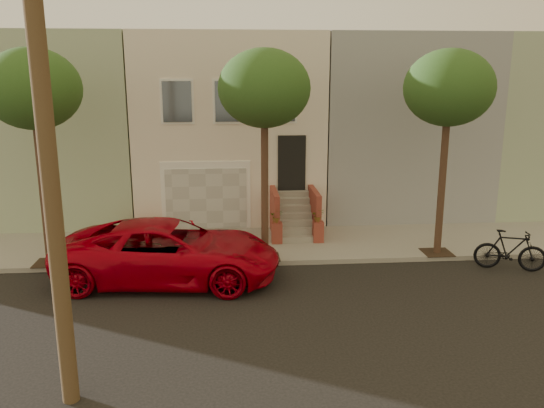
{
  "coord_description": "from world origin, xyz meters",
  "views": [
    {
      "loc": [
        -0.09,
        -12.3,
        5.8
      ],
      "look_at": [
        1.15,
        3.0,
        2.07
      ],
      "focal_mm": 36.36,
      "sensor_mm": 36.0,
      "label": 1
    }
  ],
  "objects": [
    {
      "name": "ground",
      "position": [
        0.0,
        0.0,
        0.0
      ],
      "size": [
        90.0,
        90.0,
        0.0
      ],
      "primitive_type": "plane",
      "color": "black",
      "rests_on": "ground"
    },
    {
      "name": "pickup_truck",
      "position": [
        -1.79,
        2.55,
        0.86
      ],
      "size": [
        6.43,
        3.43,
        1.72
      ],
      "primitive_type": "imported",
      "rotation": [
        0.0,
        0.0,
        1.48
      ],
      "color": "#B10011",
      "rests_on": "ground"
    },
    {
      "name": "house_row",
      "position": [
        0.0,
        11.19,
        3.64
      ],
      "size": [
        33.1,
        11.7,
        7.0
      ],
      "color": "beige",
      "rests_on": "sidewalk"
    },
    {
      "name": "tree_left",
      "position": [
        -5.5,
        3.9,
        5.26
      ],
      "size": [
        2.7,
        2.57,
        6.3
      ],
      "color": "#2D2116",
      "rests_on": "sidewalk"
    },
    {
      "name": "tree_right",
      "position": [
        6.5,
        3.9,
        5.26
      ],
      "size": [
        2.7,
        2.57,
        6.3
      ],
      "color": "#2D2116",
      "rests_on": "sidewalk"
    },
    {
      "name": "tree_mid",
      "position": [
        1.0,
        3.9,
        5.26
      ],
      "size": [
        2.7,
        2.57,
        6.3
      ],
      "color": "#2D2116",
      "rests_on": "sidewalk"
    },
    {
      "name": "sidewalk",
      "position": [
        0.0,
        5.35,
        0.07
      ],
      "size": [
        40.0,
        3.7,
        0.15
      ],
      "primitive_type": "cube",
      "color": "gray",
      "rests_on": "ground"
    },
    {
      "name": "motorcycle",
      "position": [
        8.21,
        2.6,
        0.61
      ],
      "size": [
        2.11,
        1.22,
        1.23
      ],
      "primitive_type": "imported",
      "rotation": [
        0.0,
        0.0,
        1.23
      ],
      "color": "black",
      "rests_on": "ground"
    }
  ]
}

